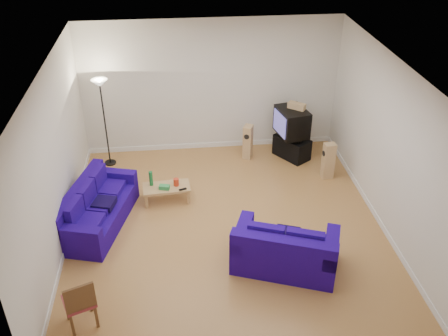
{
  "coord_description": "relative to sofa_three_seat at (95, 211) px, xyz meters",
  "views": [
    {
      "loc": [
        -0.87,
        -7.64,
        6.02
      ],
      "look_at": [
        0.0,
        0.4,
        1.1
      ],
      "focal_mm": 40.0,
      "sensor_mm": 36.0,
      "label": 1
    }
  ],
  "objects": [
    {
      "name": "speaker_right",
      "position": [
        4.96,
        1.18,
        0.12
      ],
      "size": [
        0.28,
        0.22,
        0.85
      ],
      "rotation": [
        0.0,
        0.0,
        -1.48
      ],
      "color": "tan",
      "rests_on": "ground"
    },
    {
      "name": "dining_chair",
      "position": [
        0.08,
        -2.57,
        0.21
      ],
      "size": [
        0.58,
        0.58,
        0.93
      ],
      "rotation": [
        0.0,
        0.0,
        0.38
      ],
      "color": "brown",
      "rests_on": "ground"
    },
    {
      "name": "tv_stand",
      "position": [
        4.37,
        2.17,
        -0.05
      ],
      "size": [
        0.87,
        0.96,
        0.51
      ],
      "primitive_type": "cube",
      "rotation": [
        0.0,
        0.0,
        -0.96
      ],
      "color": "black",
      "rests_on": "ground"
    },
    {
      "name": "sofa_three_seat",
      "position": [
        0.0,
        0.0,
        0.0
      ],
      "size": [
        1.46,
        2.31,
        0.83
      ],
      "rotation": [
        0.0,
        0.0,
        -1.84
      ],
      "color": "#1B0762",
      "rests_on": "ground"
    },
    {
      "name": "bottle",
      "position": [
        1.07,
        0.73,
        0.2
      ],
      "size": [
        0.09,
        0.09,
        0.32
      ],
      "primitive_type": "cylinder",
      "rotation": [
        0.0,
        0.0,
        -0.23
      ],
      "color": "#197233",
      "rests_on": "coffee_table"
    },
    {
      "name": "centre_speaker",
      "position": [
        4.41,
        2.2,
        1.01
      ],
      "size": [
        0.41,
        0.37,
        0.14
      ],
      "primitive_type": "cube",
      "rotation": [
        0.0,
        0.0,
        -0.66
      ],
      "color": "tan",
      "rests_on": "television"
    },
    {
      "name": "floor_lamp",
      "position": [
        0.06,
        2.32,
        1.42
      ],
      "size": [
        0.36,
        0.36,
        2.09
      ],
      "color": "black",
      "rests_on": "ground"
    },
    {
      "name": "room",
      "position": [
        2.51,
        -0.38,
        1.24
      ],
      "size": [
        6.01,
        6.51,
        3.21
      ],
      "color": "#945F2E",
      "rests_on": "ground"
    },
    {
      "name": "av_receiver",
      "position": [
        4.39,
        2.14,
        0.26
      ],
      "size": [
        0.57,
        0.55,
        0.1
      ],
      "primitive_type": "cube",
      "rotation": [
        0.0,
        0.0,
        -0.59
      ],
      "color": "black",
      "rests_on": "tv_stand"
    },
    {
      "name": "television",
      "position": [
        4.32,
        2.17,
        0.63
      ],
      "size": [
        0.75,
        0.92,
        0.63
      ],
      "rotation": [
        0.0,
        0.0,
        -1.36
      ],
      "color": "black",
      "rests_on": "av_receiver"
    },
    {
      "name": "red_canister",
      "position": [
        1.58,
        0.67,
        0.12
      ],
      "size": [
        0.12,
        0.12,
        0.16
      ],
      "primitive_type": "cylinder",
      "rotation": [
        0.0,
        0.0,
        -0.13
      ],
      "color": "red",
      "rests_on": "coffee_table"
    },
    {
      "name": "tissue_box",
      "position": [
        1.34,
        0.56,
        0.09
      ],
      "size": [
        0.23,
        0.17,
        0.09
      ],
      "primitive_type": "cube",
      "rotation": [
        0.0,
        0.0,
        -0.26
      ],
      "color": "green",
      "rests_on": "coffee_table"
    },
    {
      "name": "coffee_table",
      "position": [
        1.38,
        0.65,
        -0.01
      ],
      "size": [
        0.99,
        0.55,
        0.35
      ],
      "rotation": [
        0.0,
        0.0,
        0.07
      ],
      "color": "tan",
      "rests_on": "ground"
    },
    {
      "name": "remote",
      "position": [
        1.71,
        0.49,
        0.05
      ],
      "size": [
        0.17,
        0.1,
        0.02
      ],
      "primitive_type": "cube",
      "rotation": [
        0.0,
        0.0,
        0.35
      ],
      "color": "black",
      "rests_on": "coffee_table"
    },
    {
      "name": "speaker_left",
      "position": [
        3.31,
        2.25,
        0.11
      ],
      "size": [
        0.28,
        0.31,
        0.84
      ],
      "rotation": [
        0.0,
        0.0,
        -0.41
      ],
      "color": "tan",
      "rests_on": "ground"
    },
    {
      "name": "sofa_loveseat",
      "position": [
        3.38,
        -1.61,
        0.03
      ],
      "size": [
        1.99,
        1.53,
        0.88
      ],
      "rotation": [
        0.0,
        0.0,
        -0.36
      ],
      "color": "#1B0762",
      "rests_on": "ground"
    }
  ]
}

